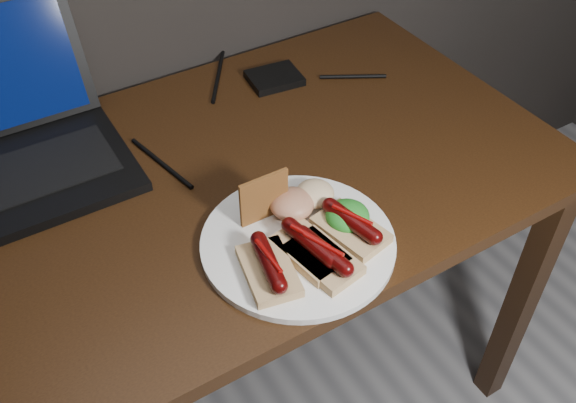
{
  "coord_description": "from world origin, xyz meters",
  "views": [
    {
      "loc": [
        -0.25,
        0.6,
        1.49
      ],
      "look_at": [
        0.12,
        1.2,
        0.82
      ],
      "focal_mm": 40.0,
      "sensor_mm": 36.0,
      "label": 1
    }
  ],
  "objects": [
    {
      "name": "salad_greens",
      "position": [
        0.2,
        1.16,
        0.78
      ],
      "size": [
        0.07,
        0.07,
        0.04
      ],
      "primitive_type": "ellipsoid",
      "color": "#125E1A",
      "rests_on": "plate"
    },
    {
      "name": "bread_sausage_left",
      "position": [
        0.05,
        1.14,
        0.78
      ],
      "size": [
        0.09,
        0.13,
        0.04
      ],
      "color": "#D8AD7F",
      "rests_on": "plate"
    },
    {
      "name": "bread_sausage_extra",
      "position": [
        0.13,
        1.11,
        0.78
      ],
      "size": [
        0.09,
        0.13,
        0.04
      ],
      "color": "#D8AD7F",
      "rests_on": "plate"
    },
    {
      "name": "hard_drive",
      "position": [
        0.33,
        1.6,
        0.76
      ],
      "size": [
        0.12,
        0.1,
        0.02
      ],
      "primitive_type": "cube",
      "rotation": [
        0.0,
        0.0,
        -0.12
      ],
      "color": "black",
      "rests_on": "desk"
    },
    {
      "name": "salsa_mound",
      "position": [
        0.14,
        1.23,
        0.78
      ],
      "size": [
        0.07,
        0.07,
        0.04
      ],
      "primitive_type": "ellipsoid",
      "color": "maroon",
      "rests_on": "plate"
    },
    {
      "name": "bread_sausage_right",
      "position": [
        0.2,
        1.14,
        0.78
      ],
      "size": [
        0.09,
        0.13,
        0.04
      ],
      "color": "#D8AD7F",
      "rests_on": "plate"
    },
    {
      "name": "coleslaw_mound",
      "position": [
        0.19,
        1.23,
        0.78
      ],
      "size": [
        0.06,
        0.06,
        0.04
      ],
      "primitive_type": "ellipsoid",
      "color": "silver",
      "rests_on": "plate"
    },
    {
      "name": "desk",
      "position": [
        0.0,
        1.38,
        0.66
      ],
      "size": [
        1.4,
        0.7,
        0.75
      ],
      "color": "#331D0C",
      "rests_on": "ground"
    },
    {
      "name": "laptop",
      "position": [
        -0.21,
        1.6,
        0.8
      ],
      "size": [
        0.37,
        0.35,
        0.25
      ],
      "color": "black",
      "rests_on": "desk"
    },
    {
      "name": "bread_sausage_center",
      "position": [
        0.12,
        1.14,
        0.78
      ],
      "size": [
        0.09,
        0.12,
        0.04
      ],
      "color": "#D8AD7F",
      "rests_on": "plate"
    },
    {
      "name": "desk_cables",
      "position": [
        0.04,
        1.54,
        0.75
      ],
      "size": [
        1.03,
        0.4,
        0.01
      ],
      "color": "black",
      "rests_on": "desk"
    },
    {
      "name": "crispbread",
      "position": [
        0.1,
        1.24,
        0.8
      ],
      "size": [
        0.09,
        0.01,
        0.08
      ],
      "primitive_type": "cube",
      "color": "#945D28",
      "rests_on": "plate"
    },
    {
      "name": "plate",
      "position": [
        0.12,
        1.17,
        0.76
      ],
      "size": [
        0.33,
        0.33,
        0.01
      ],
      "primitive_type": "cylinder",
      "rotation": [
        0.0,
        0.0,
        -0.07
      ],
      "color": "white",
      "rests_on": "desk"
    }
  ]
}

